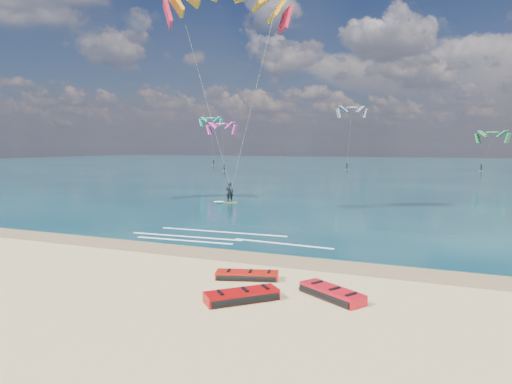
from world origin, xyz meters
TOP-DOWN VIEW (x-y plane):
  - ground at (0.00, 40.00)m, footprint 320.00×320.00m
  - wet_sand_strip at (0.00, 3.00)m, footprint 320.00×2.40m
  - sea at (0.00, 104.00)m, footprint 320.00×200.00m
  - packed_kite_left at (4.26, -0.39)m, footprint 2.87×1.76m
  - packed_kite_mid at (7.94, -1.37)m, footprint 2.96×2.46m
  - packed_kite_right at (5.12, -2.83)m, footprint 2.82×2.81m
  - kitesurfer_main at (-5.08, 17.43)m, footprint 11.44×11.61m
  - shoreline_foam at (-0.67, 6.50)m, footprint 12.35×3.65m
  - distant_kites at (-9.33, 80.02)m, footprint 79.30×27.23m

SIDE VIEW (x-z plane):
  - ground at x=0.00m, z-range 0.00..0.00m
  - packed_kite_left at x=4.26m, z-range -0.19..0.19m
  - packed_kite_mid at x=7.94m, z-range -0.21..0.21m
  - packed_kite_right at x=5.12m, z-range -0.22..0.22m
  - wet_sand_strip at x=0.00m, z-range 0.00..0.01m
  - sea at x=0.00m, z-range 0.00..0.04m
  - shoreline_foam at x=-0.67m, z-range 0.04..0.05m
  - distant_kites at x=-9.33m, z-range -1.05..12.46m
  - kitesurfer_main at x=-5.08m, z-range 0.11..18.37m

